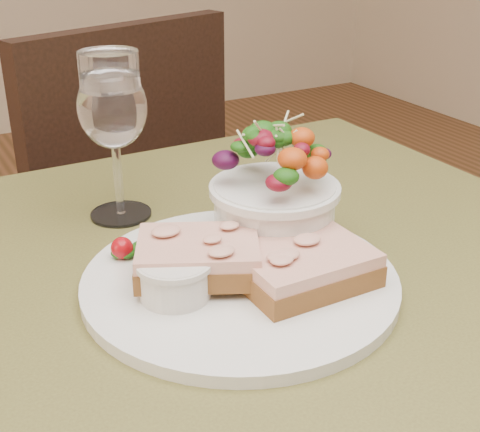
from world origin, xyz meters
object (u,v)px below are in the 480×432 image
wine_glass (113,112)px  sandwich_back (198,256)px  chair_far (96,302)px  ramekin (175,277)px  cafe_table (249,371)px  salad_bowl (275,186)px  dinner_plate (240,281)px  sandwich_front (304,266)px

wine_glass → sandwich_back: bearing=-87.8°
chair_far → ramekin: chair_far is taller
cafe_table → chair_far: 0.84m
salad_bowl → wine_glass: bearing=125.5°
chair_far → wine_glass: (-0.11, -0.55, 0.58)m
chair_far → wine_glass: 0.80m
dinner_plate → salad_bowl: salad_bowl is taller
salad_bowl → ramekin: bearing=-158.6°
cafe_table → sandwich_front: size_ratio=6.69×
sandwich_front → salad_bowl: size_ratio=0.94×
sandwich_back → salad_bowl: bearing=45.3°
cafe_table → chair_far: size_ratio=0.89×
cafe_table → sandwich_back: 0.15m
cafe_table → ramekin: bearing=-178.6°
chair_far → sandwich_front: (-0.02, -0.79, 0.48)m
dinner_plate → salad_bowl: 0.11m
sandwich_front → salad_bowl: 0.10m
cafe_table → wine_glass: 0.31m
sandwich_front → cafe_table: bearing=134.5°
dinner_plate → sandwich_back: size_ratio=2.16×
sandwich_front → wine_glass: wine_glass is taller
wine_glass → dinner_plate: bearing=-78.0°
cafe_table → ramekin: ramekin is taller
sandwich_back → sandwich_front: bearing=-5.9°
chair_far → cafe_table: bearing=69.0°
dinner_plate → wine_glass: size_ratio=1.70×
chair_far → sandwich_back: 0.89m
sandwich_back → wine_glass: wine_glass is taller
cafe_table → dinner_plate: size_ratio=2.69×
cafe_table → sandwich_back: sandwich_back is taller
salad_bowl → wine_glass: (-0.11, 0.16, 0.05)m
chair_far → wine_glass: wine_glass is taller
sandwich_back → salad_bowl: (0.10, 0.04, 0.04)m
chair_far → sandwich_back: chair_far is taller
chair_far → salad_bowl: size_ratio=7.09×
sandwich_back → salad_bowl: 0.12m
dinner_plate → chair_far: bearing=85.3°
dinner_plate → wine_glass: wine_glass is taller
ramekin → wine_glass: (0.02, 0.21, 0.09)m
cafe_table → chair_far: (0.05, 0.75, -0.36)m
ramekin → wine_glass: 0.23m
ramekin → chair_far: bearing=80.3°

